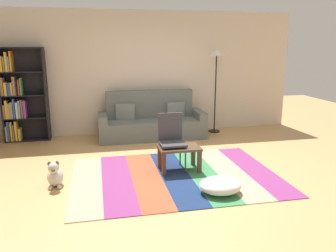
{
  "coord_description": "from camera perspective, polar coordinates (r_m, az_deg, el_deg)",
  "views": [
    {
      "loc": [
        -1.13,
        -4.96,
        1.96
      ],
      "look_at": [
        -0.01,
        0.32,
        0.65
      ],
      "focal_mm": 35.74,
      "sensor_mm": 36.0,
      "label": 1
    }
  ],
  "objects": [
    {
      "name": "tv_remote",
      "position": [
        5.22,
        1.45,
        -3.67
      ],
      "size": [
        0.07,
        0.16,
        0.02
      ],
      "primitive_type": "cube",
      "rotation": [
        0.0,
        0.0,
        0.17
      ],
      "color": "black",
      "rests_on": "coffee_table"
    },
    {
      "name": "dog",
      "position": [
        5.05,
        -18.73,
        -8.0
      ],
      "size": [
        0.22,
        0.35,
        0.4
      ],
      "color": "beige",
      "rests_on": "ground_plane"
    },
    {
      "name": "coffee_table",
      "position": [
        5.32,
        1.92,
        -4.39
      ],
      "size": [
        0.65,
        0.43,
        0.39
      ],
      "color": "#513826",
      "rests_on": "rug"
    },
    {
      "name": "couch",
      "position": [
        7.26,
        -2.83,
        0.7
      ],
      "size": [
        2.26,
        0.8,
        1.0
      ],
      "color": "#59605B",
      "rests_on": "ground_plane"
    },
    {
      "name": "back_wall",
      "position": [
        7.62,
        -3.5,
        9.02
      ],
      "size": [
        6.8,
        0.1,
        2.7
      ],
      "primitive_type": "cube",
      "color": "beige",
      "rests_on": "ground_plane"
    },
    {
      "name": "rug",
      "position": [
        5.19,
        1.23,
        -8.48
      ],
      "size": [
        3.1,
        2.24,
        0.01
      ],
      "color": "tan",
      "rests_on": "ground_plane"
    },
    {
      "name": "ground_plane",
      "position": [
        5.46,
        0.76,
        -7.41
      ],
      "size": [
        14.0,
        14.0,
        0.0
      ],
      "primitive_type": "plane",
      "color": "tan"
    },
    {
      "name": "standing_lamp",
      "position": [
        7.61,
        8.24,
        10.51
      ],
      "size": [
        0.32,
        0.32,
        1.87
      ],
      "color": "black",
      "rests_on": "ground_plane"
    },
    {
      "name": "bookshelf",
      "position": [
        7.51,
        -24.11,
        4.49
      ],
      "size": [
        0.9,
        0.28,
        1.92
      ],
      "color": "black",
      "rests_on": "ground_plane"
    },
    {
      "name": "pouf",
      "position": [
        4.64,
        8.9,
        -9.99
      ],
      "size": [
        0.57,
        0.5,
        0.21
      ],
      "primitive_type": "ellipsoid",
      "color": "white",
      "rests_on": "rug"
    },
    {
      "name": "folding_chair",
      "position": [
        5.37,
        0.58,
        -1.76
      ],
      "size": [
        0.4,
        0.4,
        0.9
      ],
      "rotation": [
        0.0,
        0.0,
        -0.21
      ],
      "color": "#38383D",
      "rests_on": "ground_plane"
    }
  ]
}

